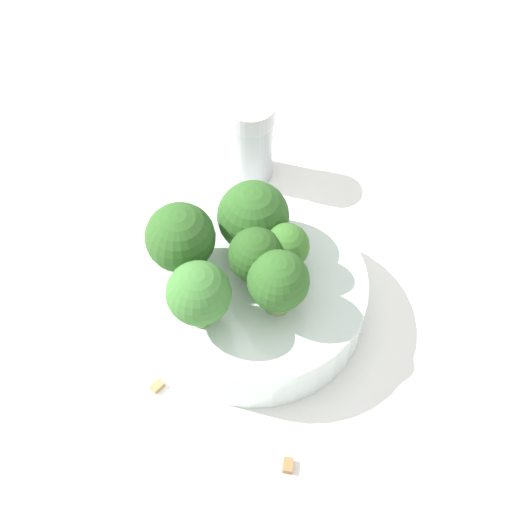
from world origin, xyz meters
TOP-DOWN VIEW (x-y plane):
  - ground_plane at (0.00, 0.00)m, footprint 3.00×3.00m
  - bowl at (0.00, 0.00)m, footprint 0.16×0.16m
  - broccoli_floret_0 at (0.01, 0.02)m, footprint 0.04×0.04m
  - broccoli_floret_1 at (0.05, -0.01)m, footprint 0.04×0.04m
  - broccoli_floret_2 at (-0.03, -0.02)m, footprint 0.05×0.05m
  - broccoli_floret_3 at (-0.00, -0.00)m, footprint 0.04×0.04m
  - broccoli_floret_4 at (0.02, -0.05)m, footprint 0.05×0.05m
  - broccoli_floret_5 at (-0.02, 0.01)m, footprint 0.03×0.03m
  - pepper_shaker at (-0.11, -0.09)m, footprint 0.04×0.04m
  - almond_crumb_0 at (0.08, 0.09)m, footprint 0.01×0.01m
  - almond_crumb_1 at (0.09, -0.02)m, footprint 0.01×0.01m

SIDE VIEW (x-z plane):
  - ground_plane at x=0.00m, z-range 0.00..0.00m
  - almond_crumb_1 at x=0.09m, z-range 0.00..0.01m
  - almond_crumb_0 at x=0.08m, z-range 0.00..0.01m
  - bowl at x=0.00m, z-range 0.00..0.04m
  - pepper_shaker at x=-0.11m, z-range 0.00..0.08m
  - broccoli_floret_5 at x=-0.02m, z-range 0.04..0.09m
  - broccoli_floret_2 at x=-0.03m, z-range 0.04..0.09m
  - broccoli_floret_0 at x=0.01m, z-range 0.04..0.10m
  - broccoli_floret_3 at x=0.00m, z-range 0.04..0.09m
  - broccoli_floret_1 at x=0.05m, z-range 0.05..0.10m
  - broccoli_floret_4 at x=0.02m, z-range 0.04..0.10m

